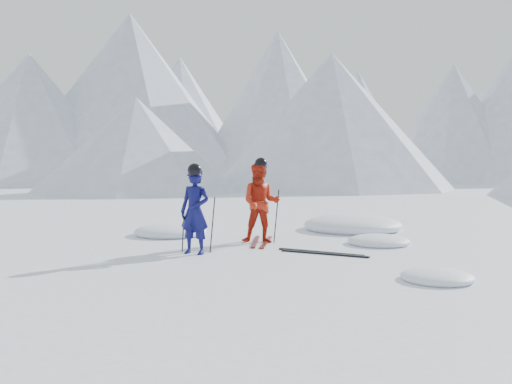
# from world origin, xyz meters

# --- Properties ---
(ground) EXTENTS (160.00, 160.00, 0.00)m
(ground) POSITION_xyz_m (0.00, 0.00, 0.00)
(ground) COLOR white
(ground) RESTS_ON ground
(mountain_range) EXTENTS (106.15, 62.94, 15.53)m
(mountain_range) POSITION_xyz_m (5.71, 35.31, 6.72)
(mountain_range) COLOR #B2BCD1
(mountain_range) RESTS_ON ground
(skier_blue) EXTENTS (0.60, 0.43, 1.57)m
(skier_blue) POSITION_xyz_m (-2.21, -0.78, 0.79)
(skier_blue) COLOR #0C0D49
(skier_blue) RESTS_ON ground
(skier_red) EXTENTS (0.94, 0.80, 1.70)m
(skier_red) POSITION_xyz_m (-1.44, 0.95, 0.85)
(skier_red) COLOR #B2220E
(skier_red) RESTS_ON ground
(pole_blue_left) EXTENTS (0.11, 0.08, 1.05)m
(pole_blue_left) POSITION_xyz_m (-2.51, -0.63, 0.52)
(pole_blue_left) COLOR black
(pole_blue_left) RESTS_ON ground
(pole_blue_right) EXTENTS (0.11, 0.07, 1.05)m
(pole_blue_right) POSITION_xyz_m (-1.96, -0.53, 0.52)
(pole_blue_right) COLOR black
(pole_blue_right) RESTS_ON ground
(pole_red_left) EXTENTS (0.11, 0.09, 1.13)m
(pole_red_left) POSITION_xyz_m (-1.74, 1.20, 0.57)
(pole_red_left) COLOR black
(pole_red_left) RESTS_ON ground
(pole_red_right) EXTENTS (0.11, 0.08, 1.13)m
(pole_red_right) POSITION_xyz_m (-1.14, 1.10, 0.57)
(pole_red_right) COLOR black
(pole_red_right) RESTS_ON ground
(ski_worn_left) EXTENTS (0.49, 1.67, 0.03)m
(ski_worn_left) POSITION_xyz_m (-1.56, 0.95, 0.01)
(ski_worn_left) COLOR black
(ski_worn_left) RESTS_ON ground
(ski_worn_right) EXTENTS (0.38, 1.69, 0.03)m
(ski_worn_right) POSITION_xyz_m (-1.32, 0.95, 0.01)
(ski_worn_right) COLOR black
(ski_worn_right) RESTS_ON ground
(ski_loose_a) EXTENTS (1.68, 0.44, 0.03)m
(ski_loose_a) POSITION_xyz_m (0.00, 0.01, 0.01)
(ski_loose_a) COLOR black
(ski_loose_a) RESTS_ON ground
(ski_loose_b) EXTENTS (1.69, 0.39, 0.03)m
(ski_loose_b) POSITION_xyz_m (0.10, -0.14, 0.01)
(ski_loose_b) COLOR black
(ski_loose_b) RESTS_ON ground
(snow_lumps) EXTENTS (7.22, 7.37, 0.54)m
(snow_lumps) POSITION_xyz_m (-0.54, 2.79, 0.00)
(snow_lumps) COLOR white
(snow_lumps) RESTS_ON ground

